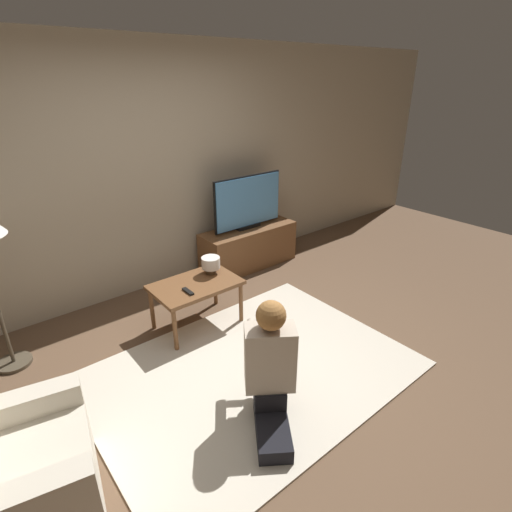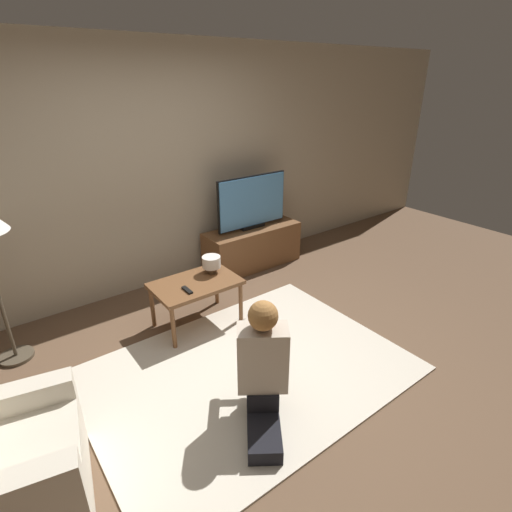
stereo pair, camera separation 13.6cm
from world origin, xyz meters
name	(u,v)px [view 1 (the left image)]	position (x,y,z in m)	size (l,w,h in m)	color
ground_plane	(253,372)	(0.00, 0.00, 0.00)	(10.00, 10.00, 0.00)	brown
wall_back	(135,174)	(0.00, 1.93, 1.30)	(10.00, 0.06, 2.60)	tan
rug	(253,371)	(0.00, 0.00, 0.01)	(2.52, 1.83, 0.02)	beige
tv_stand	(249,247)	(1.23, 1.61, 0.26)	(1.24, 0.43, 0.51)	brown
tv	(248,202)	(1.23, 1.61, 0.84)	(0.97, 0.08, 0.65)	black
coffee_table	(196,288)	(0.01, 0.87, 0.41)	(0.80, 0.52, 0.46)	brown
armchair	(4,487)	(-1.76, -0.15, 0.31)	(0.93, 0.92, 0.95)	beige
person_kneeling	(270,364)	(-0.20, -0.44, 0.47)	(0.69, 0.83, 0.93)	black
table_lamp	(211,264)	(0.24, 0.95, 0.57)	(0.18, 0.18, 0.17)	#4C3823
remote	(188,291)	(-0.13, 0.76, 0.47)	(0.04, 0.15, 0.02)	black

